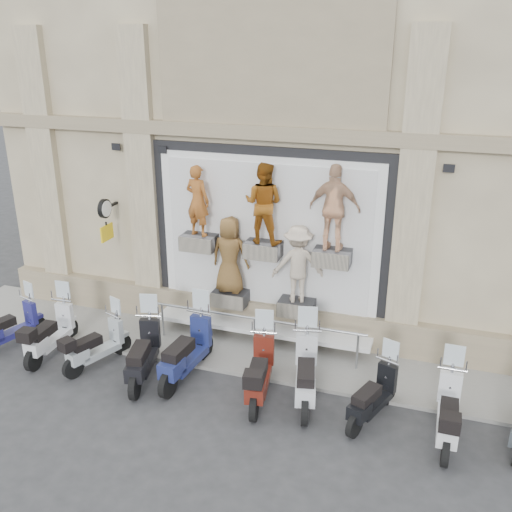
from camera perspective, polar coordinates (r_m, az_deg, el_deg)
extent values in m
plane|color=#2E2E31|center=(11.58, -3.37, -14.53)|extent=(90.00, 90.00, 0.00)
cube|color=gray|center=(13.21, 0.03, -9.39)|extent=(16.00, 2.20, 0.08)
cube|color=black|center=(12.96, 1.23, 1.50)|extent=(5.60, 0.10, 4.30)
cube|color=white|center=(12.91, 1.15, 1.42)|extent=(5.10, 0.06, 3.90)
cube|color=white|center=(12.87, 1.10, 1.36)|extent=(4.70, 0.04, 3.60)
cube|color=white|center=(13.40, 0.64, -7.06)|extent=(5.10, 0.75, 0.10)
cube|color=#28282B|center=(13.18, -5.70, 1.39)|extent=(0.80, 0.50, 0.35)
imported|color=#B06025|center=(12.89, -5.86, 5.53)|extent=(0.66, 0.51, 1.62)
cube|color=#28282B|center=(12.66, 0.73, 0.65)|extent=(0.80, 0.50, 0.35)
imported|color=brown|center=(12.33, 0.75, 5.30)|extent=(0.91, 0.73, 1.78)
cube|color=#28282B|center=(12.30, 7.62, -0.15)|extent=(0.80, 0.50, 0.35)
imported|color=#DBA780|center=(11.96, 7.87, 4.77)|extent=(1.11, 0.52, 1.85)
cube|color=#28282B|center=(13.40, -2.56, -4.19)|extent=(0.80, 0.50, 0.35)
imported|color=brown|center=(12.98, -2.64, 0.11)|extent=(0.89, 0.59, 1.80)
cube|color=#28282B|center=(12.97, 4.08, -5.13)|extent=(0.80, 0.50, 0.35)
imported|color=beige|center=(12.54, 4.21, -0.79)|extent=(1.29, 1.00, 1.76)
cube|color=black|center=(14.19, -14.32, 4.91)|extent=(0.06, 0.56, 0.06)
cylinder|color=black|center=(13.97, -14.91, 4.61)|extent=(0.10, 0.46, 0.46)
cube|color=yellow|center=(14.15, -14.68, 2.28)|extent=(0.04, 0.50, 0.38)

